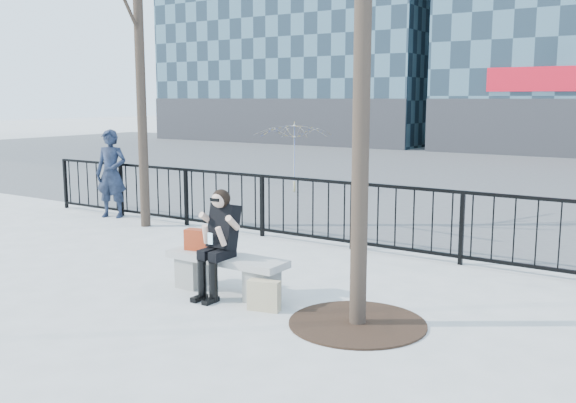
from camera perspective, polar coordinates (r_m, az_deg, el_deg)
The scene contains 10 objects.
ground at distance 8.21m, azimuth -5.47°, elevation -8.10°, with size 120.00×120.00×0.00m, color #9F9F99.
street_surface at distance 21.79m, azimuth 20.10°, elevation 2.23°, with size 60.00×23.00×0.01m, color #474747.
railing at distance 10.51m, azimuth 4.79°, elevation -1.15°, with size 14.00×0.06×1.10m.
tree_grate at distance 7.14m, azimuth 6.19°, elevation -10.70°, with size 1.50×1.50×0.02m, color black.
bench_main at distance 8.13m, azimuth -5.50°, elevation -6.08°, with size 1.65×0.46×0.49m.
seated_woman at distance 7.92m, azimuth -6.27°, elevation -3.75°, with size 0.50×0.64×1.34m.
handbag at distance 8.37m, azimuth -8.02°, elevation -3.39°, with size 0.33×0.16×0.27m, color #9F2F13.
shopping_bag at distance 7.49m, azimuth -2.15°, elevation -8.35°, with size 0.38×0.14×0.36m, color beige.
standing_man at distance 13.61m, azimuth -15.43°, elevation 2.40°, with size 0.66×0.43×1.81m, color black.
vendor_umbrella at distance 16.59m, azimuth 0.43°, elevation 3.96°, with size 2.01×2.05×1.84m, color yellow.
Camera 1 is at (4.94, -6.09, 2.44)m, focal length 40.00 mm.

